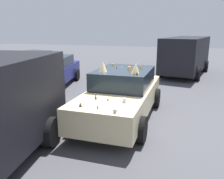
# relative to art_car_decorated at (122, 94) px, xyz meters

# --- Properties ---
(ground_plane) EXTENTS (60.00, 60.00, 0.00)m
(ground_plane) POSITION_rel_art_car_decorated_xyz_m (-0.07, 0.00, -0.76)
(ground_plane) COLOR #47474C
(art_car_decorated) EXTENTS (4.57, 2.03, 1.80)m
(art_car_decorated) POSITION_rel_art_car_decorated_xyz_m (0.00, 0.00, 0.00)
(art_car_decorated) COLOR beige
(art_car_decorated) RESTS_ON ground
(parked_van_row_back_center) EXTENTS (5.66, 2.93, 2.23)m
(parked_van_row_back_center) POSITION_rel_art_car_decorated_xyz_m (8.16, -1.78, 0.49)
(parked_van_row_back_center) COLOR black
(parked_van_row_back_center) RESTS_ON ground
(parked_sedan_behind_left) EXTENTS (4.69, 2.75, 1.41)m
(parked_sedan_behind_left) POSITION_rel_art_car_decorated_xyz_m (5.21, 7.20, -0.05)
(parked_sedan_behind_left) COLOR red
(parked_sedan_behind_left) RESTS_ON ground
(parked_sedan_near_right) EXTENTS (4.73, 2.70, 1.42)m
(parked_sedan_near_right) POSITION_rel_art_car_decorated_xyz_m (3.08, 4.39, -0.05)
(parked_sedan_near_right) COLOR navy
(parked_sedan_near_right) RESTS_ON ground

